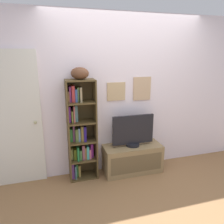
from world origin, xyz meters
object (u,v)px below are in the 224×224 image
at_px(football, 80,73).
at_px(tv_stand, 132,158).
at_px(bookshelf, 80,133).
at_px(door, 13,121).
at_px(television, 133,131).

xyz_separation_m(football, tv_stand, (0.81, -0.06, -1.40)).
distance_m(bookshelf, tv_stand, 0.98).
distance_m(bookshelf, door, 0.96).
distance_m(bookshelf, football, 0.90).
relative_size(tv_stand, television, 1.40).
bearing_deg(door, bookshelf, -5.40).
bearing_deg(bookshelf, tv_stand, -6.10).
height_order(bookshelf, door, door).
bearing_deg(tv_stand, television, 90.00).
distance_m(tv_stand, television, 0.48).
distance_m(tv_stand, door, 1.92).
relative_size(bookshelf, television, 2.28).
relative_size(football, tv_stand, 0.28).
xyz_separation_m(bookshelf, television, (0.84, -0.09, -0.03)).
relative_size(television, door, 0.35).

